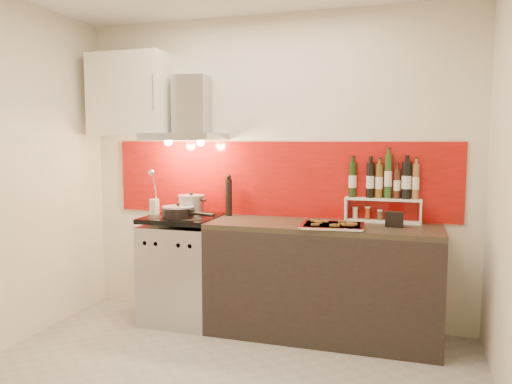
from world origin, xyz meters
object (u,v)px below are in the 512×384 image
(stock_pot, at_px, (191,205))
(saute_pan, at_px, (179,212))
(range_stove, at_px, (183,270))
(baking_tray, at_px, (333,225))
(pepper_mill, at_px, (229,196))
(counter, at_px, (322,280))

(stock_pot, distance_m, saute_pan, 0.18)
(range_stove, relative_size, baking_tray, 1.82)
(range_stove, relative_size, saute_pan, 1.82)
(range_stove, distance_m, stock_pot, 0.56)
(saute_pan, height_order, pepper_mill, pepper_mill)
(range_stove, height_order, saute_pan, saute_pan)
(pepper_mill, relative_size, baking_tray, 0.72)
(counter, relative_size, pepper_mill, 5.00)
(saute_pan, bearing_deg, pepper_mill, 39.35)
(baking_tray, bearing_deg, range_stove, 174.34)
(saute_pan, bearing_deg, range_stove, 96.73)
(counter, xyz_separation_m, baking_tray, (0.10, -0.13, 0.47))
(range_stove, bearing_deg, baking_tray, -5.66)
(counter, bearing_deg, saute_pan, -175.41)
(counter, xyz_separation_m, saute_pan, (-1.19, -0.10, 0.51))
(pepper_mill, bearing_deg, baking_tray, -18.47)
(range_stove, relative_size, stock_pot, 3.92)
(range_stove, distance_m, baking_tray, 1.39)
(stock_pot, distance_m, baking_tray, 1.27)
(stock_pot, relative_size, pepper_mill, 0.64)
(stock_pot, height_order, saute_pan, stock_pot)
(counter, bearing_deg, range_stove, -179.77)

